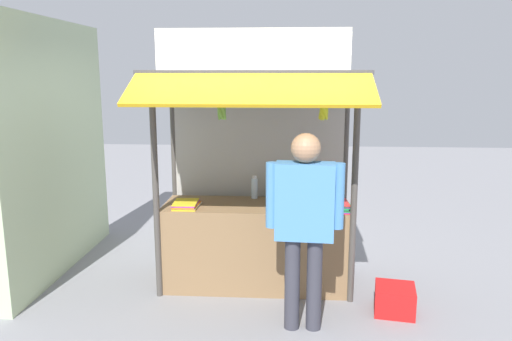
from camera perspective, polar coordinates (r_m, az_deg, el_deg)
ground_plane at (r=5.26m, az=0.00°, el=-12.98°), size 20.00×20.00×0.00m
stall_counter at (r=5.10m, az=0.00°, el=-8.60°), size 1.86×0.66×0.85m
stall_structure at (r=4.93m, az=0.07°, el=3.92°), size 2.06×1.52×2.53m
water_bottle_left at (r=5.20m, az=-0.17°, el=-2.02°), size 0.07×0.07×0.24m
water_bottle_center at (r=5.13m, az=8.31°, el=-2.28°), size 0.07×0.07×0.24m
water_bottle_back_left at (r=5.09m, az=3.11°, el=-2.25°), size 0.07×0.07×0.25m
magazine_stack_mid_left at (r=4.72m, az=4.87°, el=-4.25°), size 0.24×0.32×0.09m
magazine_stack_mid_right at (r=4.91m, az=-8.10°, el=-3.92°), size 0.26×0.31×0.06m
magazine_stack_rear_center at (r=4.81m, az=9.63°, el=-4.08°), size 0.21×0.32×0.09m
banana_bunch_rightmost at (r=4.38m, az=7.83°, el=6.78°), size 0.10×0.10×0.30m
banana_bunch_inner_left at (r=4.40m, az=-3.99°, el=6.95°), size 0.11×0.11×0.31m
vendor_person at (r=4.08m, az=5.64°, el=-5.06°), size 0.64×0.24×1.69m
plastic_crate at (r=4.81m, az=15.77°, el=-14.18°), size 0.41×0.41×0.25m
neighbour_wall at (r=5.74m, az=-22.45°, el=2.35°), size 0.20×2.40×2.71m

